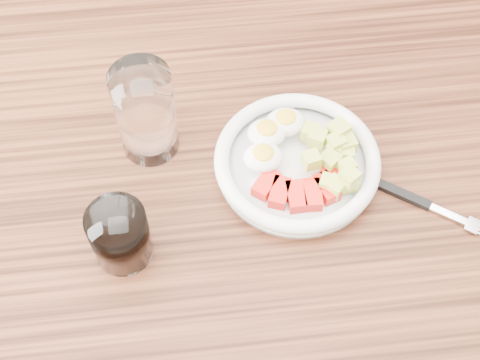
% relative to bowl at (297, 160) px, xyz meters
% --- Properties ---
extents(dining_table, '(1.50, 0.90, 0.77)m').
position_rel_bowl_xyz_m(dining_table, '(-0.06, -0.04, -0.12)').
color(dining_table, brown).
rests_on(dining_table, ground).
extents(bowl, '(0.20, 0.20, 0.05)m').
position_rel_bowl_xyz_m(bowl, '(0.00, 0.00, 0.00)').
color(bowl, white).
rests_on(bowl, dining_table).
extents(fork, '(0.15, 0.11, 0.01)m').
position_rel_bowl_xyz_m(fork, '(0.14, -0.06, -0.01)').
color(fork, black).
rests_on(fork, dining_table).
extents(water_glass, '(0.07, 0.07, 0.13)m').
position_rel_bowl_xyz_m(water_glass, '(-0.18, 0.06, 0.05)').
color(water_glass, white).
rests_on(water_glass, dining_table).
extents(coffee_glass, '(0.07, 0.07, 0.08)m').
position_rel_bowl_xyz_m(coffee_glass, '(-0.21, -0.09, 0.02)').
color(coffee_glass, white).
rests_on(coffee_glass, dining_table).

